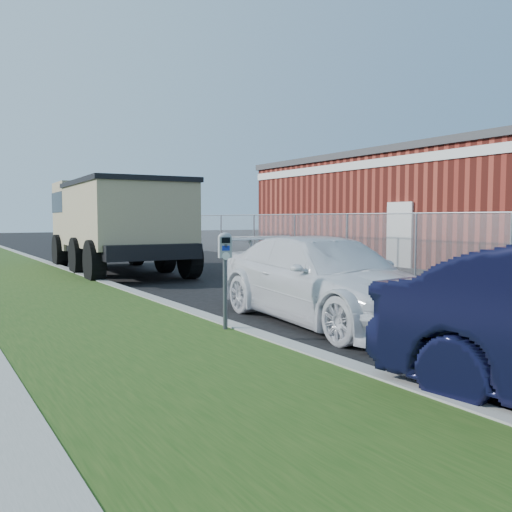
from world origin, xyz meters
TOP-DOWN VIEW (x-y plane):
  - ground at (0.00, 0.00)m, footprint 120.00×120.00m
  - chainlink_fence at (6.00, 7.00)m, footprint 0.06×30.06m
  - brick_building at (12.00, 8.00)m, footprint 9.20×14.20m
  - parking_meter at (-2.81, -0.46)m, footprint 0.21×0.17m
  - white_wagon at (-0.89, -0.23)m, footprint 2.17×4.78m
  - dump_truck at (-1.21, 9.53)m, footprint 3.22×7.40m

SIDE VIEW (x-z plane):
  - ground at x=0.00m, z-range 0.00..0.00m
  - white_wagon at x=-0.89m, z-range 0.00..1.36m
  - parking_meter at x=-2.81m, z-range 0.42..1.76m
  - chainlink_fence at x=6.00m, z-range -13.74..16.26m
  - dump_truck at x=-1.21m, z-range 0.18..3.02m
  - brick_building at x=12.00m, z-range 0.04..4.21m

